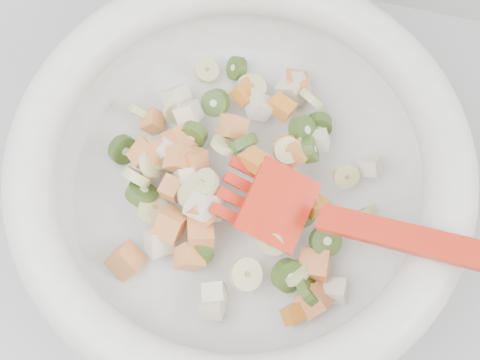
# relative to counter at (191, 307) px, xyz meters

# --- Properties ---
(counter) EXTENTS (2.00, 0.60, 0.90)m
(counter) POSITION_rel_counter_xyz_m (0.00, 0.00, 0.00)
(counter) COLOR #A09FA5
(counter) RESTS_ON ground
(mixing_bowl) EXTENTS (0.46, 0.38, 0.15)m
(mixing_bowl) POSITION_rel_counter_xyz_m (0.07, 0.04, 0.51)
(mixing_bowl) COLOR white
(mixing_bowl) RESTS_ON counter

